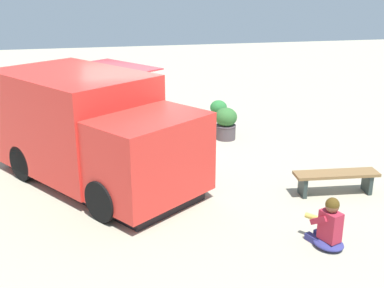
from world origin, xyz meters
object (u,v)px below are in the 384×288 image
object	(u,v)px
planter_flowering_far	(218,113)
plaza_bench	(336,178)
food_truck	(92,132)
planter_flowering_near	(226,123)
person_customer	(328,227)

from	to	relation	value
planter_flowering_far	plaza_bench	distance (m)	5.19
food_truck	planter_flowering_far	world-z (taller)	food_truck
planter_flowering_near	plaza_bench	distance (m)	3.95
planter_flowering_far	plaza_bench	size ratio (longest dim) A/B	0.43
food_truck	person_customer	bearing A→B (deg)	-133.87
planter_flowering_far	food_truck	bearing A→B (deg)	133.48
planter_flowering_near	planter_flowering_far	xyz separation A→B (m)	(1.32, -0.15, -0.09)
person_customer	food_truck	bearing A→B (deg)	46.13
planter_flowering_far	plaza_bench	xyz separation A→B (m)	(-5.08, -1.06, -0.01)
person_customer	planter_flowering_near	size ratio (longest dim) A/B	1.01
person_customer	plaza_bench	world-z (taller)	person_customer
plaza_bench	person_customer	bearing A→B (deg)	149.23
planter_flowering_near	plaza_bench	size ratio (longest dim) A/B	0.50
person_customer	planter_flowering_far	distance (m)	6.87
planter_flowering_far	planter_flowering_near	bearing A→B (deg)	173.69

